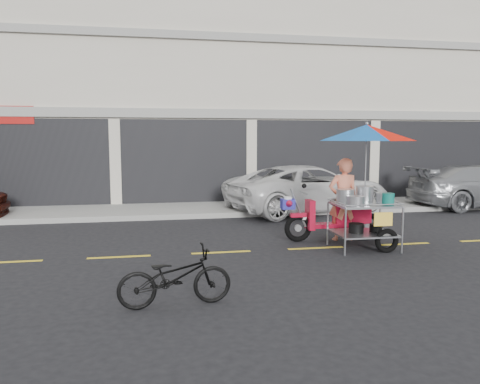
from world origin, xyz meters
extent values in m
plane|color=black|center=(0.00, 0.00, 0.00)|extent=(90.00, 90.00, 0.00)
cube|color=gray|center=(0.00, 5.50, 0.07)|extent=(45.00, 3.00, 0.15)
cube|color=beige|center=(0.00, 10.50, 4.00)|extent=(36.00, 8.00, 8.00)
cube|color=black|center=(0.00, 6.47, 1.45)|extent=(35.28, 0.06, 2.90)
cube|color=gray|center=(0.00, 6.45, 3.10)|extent=(36.00, 0.12, 0.30)
cube|color=gray|center=(0.00, 6.45, 5.60)|extent=(36.00, 0.12, 0.25)
cube|color=gold|center=(0.00, 0.00, 0.00)|extent=(42.00, 0.10, 0.01)
imported|color=silver|center=(1.45, 4.70, 0.73)|extent=(5.69, 3.73, 1.45)
imported|color=black|center=(-3.06, -2.87, 0.41)|extent=(1.60, 0.69, 0.82)
torus|color=black|center=(-0.18, 0.67, 0.31)|extent=(0.63, 0.13, 0.62)
torus|color=black|center=(1.46, 0.64, 0.31)|extent=(0.63, 0.13, 0.62)
cylinder|color=#9EA0A5|center=(-0.18, 0.67, 0.31)|extent=(0.15, 0.07, 0.15)
cylinder|color=#9EA0A5|center=(1.46, 0.64, 0.31)|extent=(0.15, 0.07, 0.15)
cube|color=#B00E29|center=(-0.18, 0.67, 0.60)|extent=(0.35, 0.14, 0.09)
cylinder|color=#9EA0A5|center=(-0.18, 0.67, 0.77)|extent=(0.40, 0.06, 0.88)
cube|color=#B00E29|center=(0.10, 0.66, 0.60)|extent=(0.14, 0.37, 0.66)
cube|color=#B00E29|center=(0.59, 0.65, 0.35)|extent=(0.88, 0.32, 0.09)
cube|color=#B00E29|center=(1.08, 0.64, 0.60)|extent=(0.83, 0.30, 0.44)
cube|color=black|center=(0.97, 0.65, 0.85)|extent=(0.72, 0.28, 0.11)
cylinder|color=#9EA0A5|center=(-0.05, 0.66, 1.09)|extent=(0.05, 0.60, 0.04)
sphere|color=black|center=(0.02, 0.88, 1.22)|extent=(0.11, 0.11, 0.11)
cylinder|color=white|center=(-0.05, 0.66, 0.52)|extent=(0.13, 0.13, 0.05)
cube|color=#262594|center=(-0.42, 0.67, 0.85)|extent=(0.29, 0.25, 0.22)
cylinder|color=white|center=(-0.42, 0.67, 0.98)|extent=(0.18, 0.18, 0.05)
cone|color=#B00E29|center=(-0.42, 0.49, 0.87)|extent=(0.20, 0.24, 0.20)
torus|color=black|center=(1.28, -0.62, 0.24)|extent=(0.51, 0.12, 0.50)
cylinder|color=#9EA0A5|center=(0.35, -0.71, 0.46)|extent=(0.04, 0.04, 0.93)
cylinder|color=#9EA0A5|center=(0.36, 0.27, 0.46)|extent=(0.04, 0.04, 0.93)
cylinder|color=#9EA0A5|center=(1.55, -0.73, 0.46)|extent=(0.04, 0.04, 0.93)
cylinder|color=#9EA0A5|center=(1.57, 0.25, 0.46)|extent=(0.04, 0.04, 0.93)
cube|color=#9EA0A5|center=(0.96, -0.23, 0.33)|extent=(1.22, 1.01, 0.03)
cube|color=#9EA0A5|center=(0.96, -0.23, 0.93)|extent=(1.22, 1.01, 0.04)
cylinder|color=#9EA0A5|center=(0.95, -0.72, 1.00)|extent=(1.20, 0.05, 0.03)
cylinder|color=#9EA0A5|center=(0.96, 0.26, 1.00)|extent=(1.20, 0.05, 0.03)
cylinder|color=#9EA0A5|center=(0.35, -0.22, 1.00)|extent=(0.04, 0.98, 0.03)
cylinder|color=#9EA0A5|center=(1.56, -0.24, 1.00)|extent=(0.04, 0.98, 0.03)
cylinder|color=#9EA0A5|center=(0.96, 0.26, 0.33)|extent=(0.06, 0.82, 0.04)
cylinder|color=#9EA0A5|center=(0.96, 0.26, 0.87)|extent=(0.06, 0.82, 0.04)
cube|color=yellow|center=(1.11, -0.76, 0.71)|extent=(0.38, 0.03, 0.27)
cylinder|color=#B7B7BC|center=(0.63, 0.00, 1.08)|extent=(0.37, 0.37, 0.26)
cylinder|color=#B7B7BC|center=(1.07, 0.01, 1.11)|extent=(0.37, 0.37, 0.31)
cylinder|color=#B7B7BC|center=(1.37, -0.18, 1.05)|extent=(0.26, 0.26, 0.19)
cylinder|color=#B7B7BC|center=(0.68, -0.42, 1.03)|extent=(0.35, 0.35, 0.17)
cylinder|color=#0D6358|center=(1.33, -0.51, 1.07)|extent=(0.25, 0.25, 0.24)
cylinder|color=black|center=(0.79, -0.23, 0.44)|extent=(0.31, 0.31, 0.20)
cylinder|color=black|center=(1.23, -0.23, 0.43)|extent=(0.27, 0.27, 0.17)
cylinder|color=#9EA0A5|center=(1.01, -0.12, 1.75)|extent=(0.03, 0.03, 1.64)
sphere|color=#9EA0A5|center=(1.01, -0.12, 2.59)|extent=(0.07, 0.07, 0.07)
imported|color=#ED805F|center=(0.86, 0.65, 0.93)|extent=(0.68, 0.46, 1.85)
camera|label=1|loc=(-3.33, -9.13, 2.30)|focal=35.00mm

